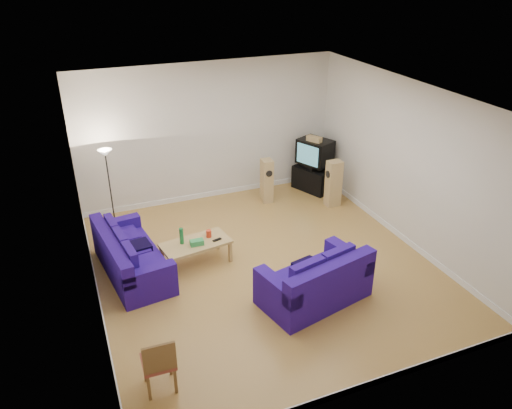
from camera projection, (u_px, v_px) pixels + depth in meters
name	position (u px, v px, depth m)	size (l,w,h in m)	color
room	(265.00, 191.00, 8.67)	(6.01, 6.51, 3.21)	olive
sofa_three_seat	(129.00, 259.00, 9.02)	(1.20, 2.24, 0.83)	navy
sofa_loveseat	(316.00, 284.00, 8.28)	(1.97, 1.38, 0.90)	navy
coffee_table	(196.00, 245.00, 9.26)	(1.35, 0.82, 0.46)	tan
bottle	(182.00, 236.00, 9.14)	(0.07, 0.07, 0.32)	#197233
tissue_box	(197.00, 242.00, 9.14)	(0.24, 0.13, 0.10)	green
red_canister	(209.00, 234.00, 9.38)	(0.10, 0.10, 0.14)	red
remote	(217.00, 240.00, 9.30)	(0.17, 0.05, 0.02)	black
tv_stand	(313.00, 179.00, 12.26)	(0.93, 0.52, 0.57)	black
av_receiver	(312.00, 165.00, 12.14)	(0.48, 0.39, 0.11)	black
television	(315.00, 152.00, 11.97)	(0.83, 0.94, 0.60)	black
centre_speaker	(314.00, 139.00, 11.71)	(0.36, 0.14, 0.13)	tan
speaker_left	(267.00, 181.00, 11.58)	(0.26, 0.34, 1.04)	tan
speaker_right	(333.00, 183.00, 11.38)	(0.34, 0.26, 1.09)	tan
floor_lamp	(106.00, 163.00, 10.17)	(0.29, 0.29, 1.71)	black
dining_chair	(159.00, 362.00, 6.48)	(0.44, 0.44, 0.89)	brown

